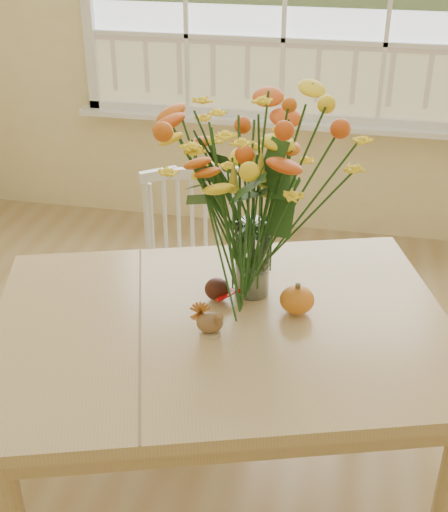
# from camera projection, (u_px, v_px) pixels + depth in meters

# --- Properties ---
(floor) EXTENTS (4.00, 4.50, 0.01)m
(floor) POSITION_uv_depth(u_px,v_px,m) (187.00, 502.00, 2.42)
(floor) COLOR #A1814E
(floor) RESTS_ON ground
(wall_back) EXTENTS (4.00, 0.02, 2.70)m
(wall_back) POSITION_uv_depth(u_px,v_px,m) (286.00, 1.00, 3.69)
(wall_back) COLOR beige
(wall_back) RESTS_ON floor
(dining_table) EXTENTS (1.63, 1.37, 0.74)m
(dining_table) POSITION_uv_depth(u_px,v_px,m) (223.00, 347.00, 2.12)
(dining_table) COLOR tan
(dining_table) RESTS_ON floor
(windsor_chair) EXTENTS (0.52, 0.51, 0.89)m
(windsor_chair) POSITION_uv_depth(u_px,v_px,m) (195.00, 267.00, 2.86)
(windsor_chair) COLOR white
(windsor_chair) RESTS_ON floor
(flower_vase) EXTENTS (0.52, 0.52, 0.62)m
(flower_vase) POSITION_uv_depth(u_px,v_px,m) (254.00, 186.00, 2.05)
(flower_vase) COLOR white
(flower_vase) RESTS_ON dining_table
(pumpkin) EXTENTS (0.11, 0.11, 0.08)m
(pumpkin) POSITION_uv_depth(u_px,v_px,m) (297.00, 301.00, 2.11)
(pumpkin) COLOR orange
(pumpkin) RESTS_ON dining_table
(turkey_figurine) EXTENTS (0.09, 0.07, 0.10)m
(turkey_figurine) POSITION_uv_depth(u_px,v_px,m) (210.00, 323.00, 2.01)
(turkey_figurine) COLOR #CCB78C
(turkey_figurine) RESTS_ON dining_table
(dark_gourd) EXTENTS (0.13, 0.10, 0.07)m
(dark_gourd) POSITION_uv_depth(u_px,v_px,m) (217.00, 290.00, 2.18)
(dark_gourd) COLOR #38160F
(dark_gourd) RESTS_ON dining_table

